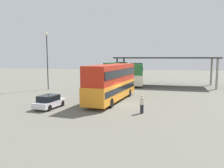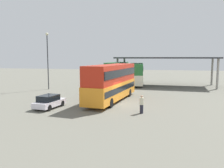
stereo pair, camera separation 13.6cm
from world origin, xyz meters
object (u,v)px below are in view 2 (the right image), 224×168
double_decker_main (112,81)px  pedestrian_waiting (142,104)px  lamppost_tall (48,55)px  double_decker_near_canopy (117,72)px  parked_hatchback (49,102)px  double_decker_mid_row (136,73)px

double_decker_main → pedestrian_waiting: (3.92, -5.37, -1.50)m
lamppost_tall → double_decker_near_canopy: bearing=45.2°
parked_hatchback → double_decker_mid_row: size_ratio=0.35×
double_decker_near_canopy → lamppost_tall: lamppost_tall is taller
parked_hatchback → double_decker_near_canopy: double_decker_near_canopy is taller
lamppost_tall → pedestrian_waiting: 20.98m
double_decker_main → parked_hatchback: 7.64m
double_decker_near_canopy → lamppost_tall: bearing=137.3°
parked_hatchback → lamppost_tall: 15.00m
double_decker_mid_row → lamppost_tall: 16.43m
pedestrian_waiting → double_decker_main: bearing=133.7°
parked_hatchback → double_decker_mid_row: 22.78m
parked_hatchback → double_decker_near_canopy: size_ratio=0.35×
parked_hatchback → pedestrian_waiting: pedestrian_waiting is taller
double_decker_main → double_decker_mid_row: size_ratio=1.08×
double_decker_near_canopy → double_decker_mid_row: 3.71m
parked_hatchback → double_decker_near_canopy: (2.81, 22.08, 1.63)m
double_decker_mid_row → double_decker_near_canopy: bearing=80.5°
double_decker_main → lamppost_tall: bearing=66.2°
parked_hatchback → double_decker_mid_row: (6.51, 21.77, 1.53)m
parked_hatchback → pedestrian_waiting: bearing=-83.5°
parked_hatchback → double_decker_mid_row: double_decker_mid_row is taller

